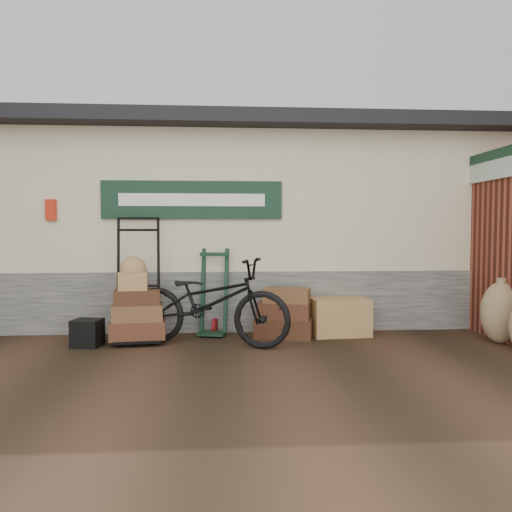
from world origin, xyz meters
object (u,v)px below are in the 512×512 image
(green_barrow, at_px, (214,292))
(bicycle, at_px, (209,297))
(suitcase_stack, at_px, (284,312))
(porter_trolley, at_px, (138,278))
(wicker_hamper, at_px, (339,317))
(black_trunk, at_px, (87,333))

(green_barrow, bearing_deg, bicycle, -80.95)
(suitcase_stack, xyz_separation_m, bicycle, (-1.05, -0.44, 0.29))
(porter_trolley, distance_m, bicycle, 1.05)
(suitcase_stack, bearing_deg, wicker_hamper, 5.94)
(porter_trolley, height_order, suitcase_stack, porter_trolley)
(porter_trolley, height_order, black_trunk, porter_trolley)
(green_barrow, height_order, bicycle, bicycle)
(porter_trolley, distance_m, black_trunk, 0.97)
(black_trunk, relative_size, bicycle, 0.16)
(suitcase_stack, bearing_deg, green_barrow, 167.08)
(suitcase_stack, bearing_deg, black_trunk, -171.31)
(black_trunk, bearing_deg, suitcase_stack, 8.69)
(suitcase_stack, bearing_deg, porter_trolley, -177.44)
(porter_trolley, height_order, green_barrow, porter_trolley)
(porter_trolley, relative_size, black_trunk, 4.88)
(porter_trolley, bearing_deg, suitcase_stack, -3.64)
(porter_trolley, bearing_deg, green_barrow, 11.20)
(green_barrow, xyz_separation_m, black_trunk, (-1.63, -0.63, -0.44))
(green_barrow, xyz_separation_m, wicker_hamper, (1.80, -0.15, -0.35))
(porter_trolley, distance_m, wicker_hamper, 2.89)
(porter_trolley, xyz_separation_m, wicker_hamper, (2.82, 0.17, -0.60))
(porter_trolley, relative_size, wicker_hamper, 2.12)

